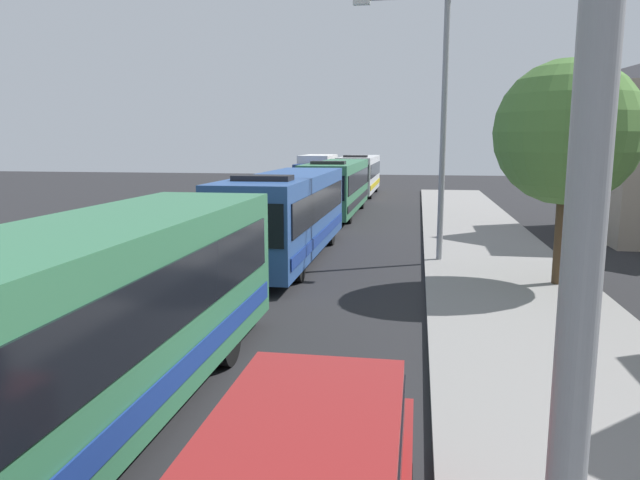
{
  "coord_description": "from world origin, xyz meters",
  "views": [
    {
      "loc": [
        3.3,
        4.04,
        4.21
      ],
      "look_at": [
        1.06,
        17.46,
        1.92
      ],
      "focal_mm": 32.96,
      "sensor_mm": 36.0,
      "label": 1
    }
  ],
  "objects_px": {
    "box_truck_oncoming": "(317,174)",
    "streetlamp_mid": "(444,100)",
    "bus_fourth_in_line": "(360,174)",
    "roadside_tree": "(567,133)",
    "bus_lead": "(69,330)",
    "bus_middle": "(337,186)",
    "bus_second_in_line": "(287,213)"
  },
  "relations": [
    {
      "from": "box_truck_oncoming",
      "to": "streetlamp_mid",
      "type": "xyz_separation_m",
      "value": [
        8.7,
        -25.25,
        3.88
      ]
    },
    {
      "from": "bus_lead",
      "to": "box_truck_oncoming",
      "type": "distance_m",
      "value": 38.96
    },
    {
      "from": "streetlamp_mid",
      "to": "bus_lead",
      "type": "bearing_deg",
      "value": -111.68
    },
    {
      "from": "box_truck_oncoming",
      "to": "roadside_tree",
      "type": "bearing_deg",
      "value": -67.1
    },
    {
      "from": "bus_lead",
      "to": "bus_middle",
      "type": "bearing_deg",
      "value": 90.0
    },
    {
      "from": "bus_middle",
      "to": "bus_fourth_in_line",
      "type": "bearing_deg",
      "value": 90.0
    },
    {
      "from": "bus_fourth_in_line",
      "to": "streetlamp_mid",
      "type": "distance_m",
      "value": 27.0
    },
    {
      "from": "roadside_tree",
      "to": "bus_middle",
      "type": "bearing_deg",
      "value": 118.03
    },
    {
      "from": "bus_fourth_in_line",
      "to": "box_truck_oncoming",
      "type": "bearing_deg",
      "value": -164.4
    },
    {
      "from": "bus_second_in_line",
      "to": "bus_middle",
      "type": "distance_m",
      "value": 13.25
    },
    {
      "from": "bus_second_in_line",
      "to": "bus_middle",
      "type": "relative_size",
      "value": 0.94
    },
    {
      "from": "roadside_tree",
      "to": "box_truck_oncoming",
      "type": "bearing_deg",
      "value": 112.9
    },
    {
      "from": "roadside_tree",
      "to": "streetlamp_mid",
      "type": "bearing_deg",
      "value": 136.77
    },
    {
      "from": "bus_fourth_in_line",
      "to": "roadside_tree",
      "type": "bearing_deg",
      "value": -73.5
    },
    {
      "from": "roadside_tree",
      "to": "bus_second_in_line",
      "type": "bearing_deg",
      "value": 160.87
    },
    {
      "from": "bus_lead",
      "to": "bus_middle",
      "type": "distance_m",
      "value": 26.77
    },
    {
      "from": "bus_fourth_in_line",
      "to": "box_truck_oncoming",
      "type": "relative_size",
      "value": 1.42
    },
    {
      "from": "bus_middle",
      "to": "roadside_tree",
      "type": "bearing_deg",
      "value": -61.97
    },
    {
      "from": "bus_middle",
      "to": "bus_lead",
      "type": "bearing_deg",
      "value": -90.0
    },
    {
      "from": "roadside_tree",
      "to": "bus_fourth_in_line",
      "type": "bearing_deg",
      "value": 106.5
    },
    {
      "from": "bus_middle",
      "to": "box_truck_oncoming",
      "type": "distance_m",
      "value": 12.5
    },
    {
      "from": "bus_lead",
      "to": "bus_fourth_in_line",
      "type": "xyz_separation_m",
      "value": [
        -0.0,
        39.74,
        -0.0
      ]
    },
    {
      "from": "bus_second_in_line",
      "to": "bus_fourth_in_line",
      "type": "height_order",
      "value": "same"
    },
    {
      "from": "box_truck_oncoming",
      "to": "roadside_tree",
      "type": "distance_m",
      "value": 30.85
    },
    {
      "from": "bus_fourth_in_line",
      "to": "streetlamp_mid",
      "type": "relative_size",
      "value": 1.17
    },
    {
      "from": "bus_second_in_line",
      "to": "box_truck_oncoming",
      "type": "height_order",
      "value": "bus_second_in_line"
    },
    {
      "from": "streetlamp_mid",
      "to": "roadside_tree",
      "type": "relative_size",
      "value": 1.41
    },
    {
      "from": "bus_fourth_in_line",
      "to": "box_truck_oncoming",
      "type": "distance_m",
      "value": 3.43
    },
    {
      "from": "box_truck_oncoming",
      "to": "streetlamp_mid",
      "type": "relative_size",
      "value": 0.83
    },
    {
      "from": "bus_middle",
      "to": "bus_fourth_in_line",
      "type": "relative_size",
      "value": 1.13
    },
    {
      "from": "bus_middle",
      "to": "bus_fourth_in_line",
      "type": "distance_m",
      "value": 12.97
    },
    {
      "from": "bus_fourth_in_line",
      "to": "roadside_tree",
      "type": "relative_size",
      "value": 1.65
    }
  ]
}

